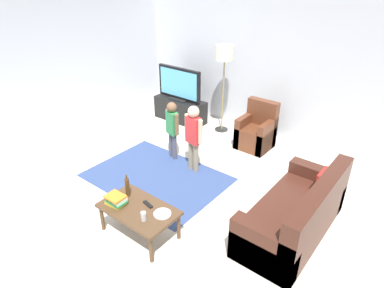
{
  "coord_description": "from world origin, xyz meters",
  "views": [
    {
      "loc": [
        2.92,
        -3.07,
        3.16
      ],
      "look_at": [
        0.0,
        0.6,
        0.65
      ],
      "focal_mm": 31.75,
      "sensor_mm": 36.0,
      "label": 1
    }
  ],
  "objects": [
    {
      "name": "tv",
      "position": [
        -1.68,
        2.28,
        0.85
      ],
      "size": [
        1.1,
        0.28,
        0.71
      ],
      "color": "black",
      "rests_on": "tv_stand"
    },
    {
      "name": "area_rug",
      "position": [
        -0.49,
        0.26,
        0.0
      ],
      "size": [
        2.2,
        1.6,
        0.01
      ],
      "primitive_type": "cube",
      "color": "#33477A",
      "rests_on": "ground"
    },
    {
      "name": "child_near_tv",
      "position": [
        -0.71,
        0.93,
        0.65
      ],
      "size": [
        0.35,
        0.19,
        1.07
      ],
      "color": "#4C4C59",
      "rests_on": "ground"
    },
    {
      "name": "couch",
      "position": [
        1.87,
        0.44,
        0.29
      ],
      "size": [
        0.8,
        1.8,
        0.86
      ],
      "color": "#472319",
      "rests_on": "ground"
    },
    {
      "name": "tv_stand",
      "position": [
        -1.68,
        2.3,
        0.24
      ],
      "size": [
        1.2,
        0.44,
        0.5
      ],
      "color": "black",
      "rests_on": "ground"
    },
    {
      "name": "armchair",
      "position": [
        0.27,
        2.26,
        0.3
      ],
      "size": [
        0.6,
        0.6,
        0.9
      ],
      "color": "brown",
      "rests_on": "ground"
    },
    {
      "name": "bottle",
      "position": [
        -0.03,
        -0.73,
        0.56
      ],
      "size": [
        0.06,
        0.06,
        0.32
      ],
      "color": "#4C3319",
      "rests_on": "coffee_table"
    },
    {
      "name": "coffee_table",
      "position": [
        0.27,
        -0.83,
        0.37
      ],
      "size": [
        1.0,
        0.6,
        0.42
      ],
      "color": "#513823",
      "rests_on": "ground"
    },
    {
      "name": "floor_lamp",
      "position": [
        -0.67,
        2.45,
        1.54
      ],
      "size": [
        0.36,
        0.36,
        1.78
      ],
      "color": "#262626",
      "rests_on": "ground"
    },
    {
      "name": "book_stack",
      "position": [
        -0.01,
        -0.95,
        0.49
      ],
      "size": [
        0.27,
        0.21,
        0.13
      ],
      "color": "yellow",
      "rests_on": "coffee_table"
    },
    {
      "name": "ground",
      "position": [
        0.0,
        0.0,
        0.0
      ],
      "size": [
        7.8,
        7.8,
        0.0
      ],
      "primitive_type": "plane",
      "color": "beige"
    },
    {
      "name": "child_center",
      "position": [
        -0.15,
        0.83,
        0.71
      ],
      "size": [
        0.39,
        0.19,
        1.18
      ],
      "color": "gray",
      "rests_on": "ground"
    },
    {
      "name": "wall_left",
      "position": [
        -3.0,
        0.0,
        1.35
      ],
      "size": [
        0.12,
        6.0,
        2.7
      ],
      "primitive_type": "cube",
      "color": "silver",
      "rests_on": "ground"
    },
    {
      "name": "plate",
      "position": [
        0.59,
        -0.73,
        0.43
      ],
      "size": [
        0.22,
        0.22,
        0.02
      ],
      "color": "white",
      "rests_on": "coffee_table"
    },
    {
      "name": "tv_remote",
      "position": [
        0.32,
        -0.71,
        0.43
      ],
      "size": [
        0.18,
        0.08,
        0.02
      ],
      "primitive_type": "cube",
      "rotation": [
        0.0,
        0.0,
        -0.21
      ],
      "color": "black",
      "rests_on": "coffee_table"
    },
    {
      "name": "soda_can",
      "position": [
        0.49,
        -0.95,
        0.48
      ],
      "size": [
        0.07,
        0.07,
        0.12
      ],
      "primitive_type": "cylinder",
      "color": "silver",
      "rests_on": "coffee_table"
    },
    {
      "name": "wall_back",
      "position": [
        0.0,
        3.0,
        1.35
      ],
      "size": [
        6.0,
        0.12,
        2.7
      ],
      "primitive_type": "cube",
      "color": "silver",
      "rests_on": "ground"
    }
  ]
}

